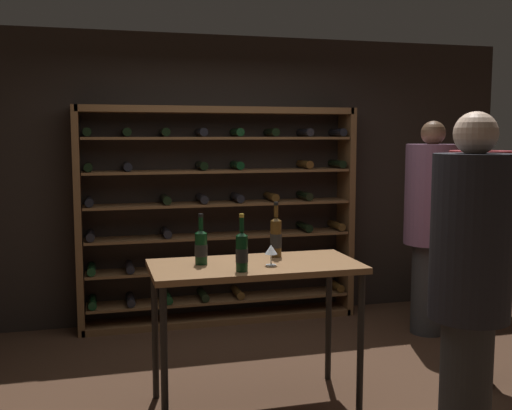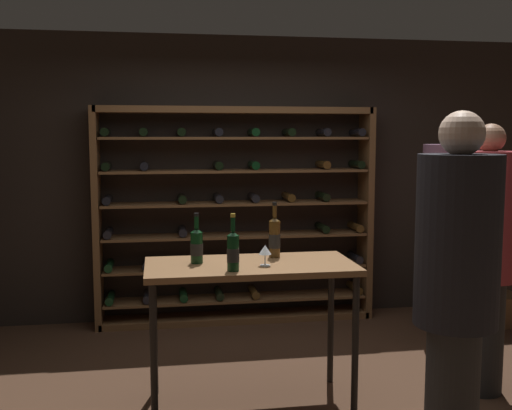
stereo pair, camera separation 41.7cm
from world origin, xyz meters
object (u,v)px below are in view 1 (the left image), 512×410
Objects in this scene: person_guest_khaki at (430,218)px; tasting_table at (255,279)px; wine_rack at (219,216)px; wine_crate at (468,303)px; person_guest_blue_shirt at (478,242)px; person_bystander_dark_jacket at (470,274)px; wine_bottle_gold_foil at (242,251)px; wine_glass_stemmed_right at (271,251)px; wine_bottle_black_capsule at (201,246)px; wine_bottle_amber_reserve at (276,237)px.

tasting_table is at bearing -165.30° from person_guest_khaki.
wine_crate is (2.38, -0.51, -0.87)m from wine_rack.
wine_rack is 2.40m from person_guest_blue_shirt.
person_guest_khaki is (0.97, 2.00, -0.00)m from person_bystander_dark_jacket.
wine_bottle_gold_foil is (-1.05, 0.78, 0.03)m from person_bystander_dark_jacket.
person_guest_blue_shirt is at bearing 1.46° from wine_glass_stemmed_right.
tasting_table is at bearing 47.68° from person_bystander_dark_jacket.
person_guest_blue_shirt is 1.53m from wine_glass_stemmed_right.
wine_glass_stemmed_right is at bearing -91.59° from wine_rack.
person_bystander_dark_jacket is (-0.70, -0.93, 0.02)m from person_guest_blue_shirt.
wine_bottle_black_capsule is (-1.25, 1.05, 0.02)m from person_bystander_dark_jacket.
person_bystander_dark_jacket is 1.63m from wine_bottle_black_capsule.
wine_bottle_black_capsule is at bearing -105.02° from wine_rack.
wine_bottle_gold_foil is 1.08× the size of wine_bottle_black_capsule.
tasting_table is 2.81× the size of wine_crate.
wine_bottle_gold_foil reaches higher than wine_bottle_black_capsule.
person_guest_blue_shirt is 1.76m from wine_bottle_gold_foil.
wine_crate is 3.25m from wine_bottle_black_capsule.
person_bystander_dark_jacket is at bearing -4.71° from person_guest_blue_shirt.
person_bystander_dark_jacket is at bearing -36.66° from wine_bottle_gold_foil.
person_guest_blue_shirt reaches higher than tasting_table.
person_guest_khaki is at bearing -161.63° from person_guest_blue_shirt.
wine_bottle_black_capsule is at bearing 159.90° from wine_glass_stemmed_right.
person_guest_khaki is 5.05× the size of wine_bottle_amber_reserve.
wine_bottle_amber_reserve is at bearing 41.62° from tasting_table.
wine_bottle_gold_foil reaches higher than tasting_table.
person_bystander_dark_jacket is at bearing -129.56° from person_guest_khaki.
person_bystander_dark_jacket is at bearing -124.75° from wine_crate.
wine_crate is 1.36× the size of wine_bottle_gold_foil.
person_guest_blue_shirt is 1.96m from wine_bottle_black_capsule.
person_guest_khaki is at bearing 23.24° from wine_bottle_black_capsule.
person_guest_khaki is 1.15m from wine_crate.
wine_bottle_black_capsule is at bearing 127.44° from wine_bottle_gold_foil.
person_guest_khaki reaches higher than wine_bottle_gold_foil.
wine_glass_stemmed_right is at bearing -56.24° from person_guest_blue_shirt.
wine_crate is 2.96m from wine_glass_stemmed_right.
person_bystander_dark_jacket is 1.00× the size of person_guest_khaki.
person_bystander_dark_jacket reaches higher than wine_bottle_black_capsule.
wine_bottle_amber_reserve is at bearing -167.07° from person_guest_khaki.
tasting_table is at bearing -10.86° from wine_bottle_black_capsule.
wine_crate is (0.90, 1.38, -0.88)m from person_guest_blue_shirt.
wine_rack is 2.06m from wine_bottle_gold_foil.
tasting_table is (-0.13, -1.84, -0.17)m from wine_rack.
wine_rack is at bearing 82.41° from wine_bottle_gold_foil.
wine_crate is (0.63, 0.31, -0.90)m from person_guest_khaki.
wine_bottle_gold_foil is (-1.75, -0.15, 0.05)m from person_guest_blue_shirt.
tasting_table reaches higher than wine_crate.
wine_bottle_black_capsule is at bearing 169.14° from tasting_table.
wine_rack is 1.93m from wine_glass_stemmed_right.
wine_bottle_amber_reserve reaches higher than wine_bottle_gold_foil.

